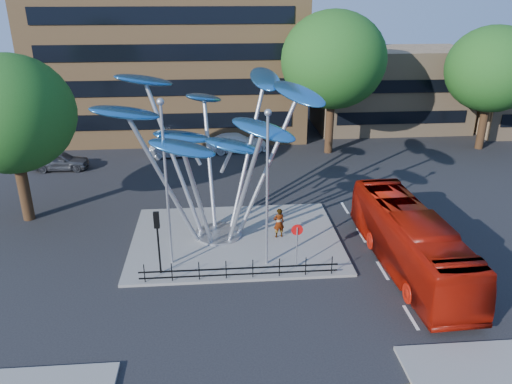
{
  "coord_description": "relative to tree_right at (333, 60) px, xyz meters",
  "views": [
    {
      "loc": [
        -1.97,
        -19.86,
        13.76
      ],
      "look_at": [
        0.02,
        4.0,
        3.85
      ],
      "focal_mm": 35.0,
      "sensor_mm": 36.0,
      "label": 1
    }
  ],
  "objects": [
    {
      "name": "traffic_light_island",
      "position": [
        -13.0,
        -19.5,
        -5.42
      ],
      "size": [
        0.28,
        0.18,
        3.42
      ],
      "color": "black",
      "rests_on": "traffic_island"
    },
    {
      "name": "tree_far",
      "position": [
        14.0,
        0.0,
        -0.93
      ],
      "size": [
        8.0,
        8.0,
        10.81
      ],
      "color": "black",
      "rests_on": "ground"
    },
    {
      "name": "parked_car_right",
      "position": [
        -8.11,
        1.0,
        -7.24
      ],
      "size": [
        5.71,
        2.77,
        1.6
      ],
      "primitive_type": "imported",
      "rotation": [
        0.0,
        0.0,
        1.67
      ],
      "color": "white",
      "rests_on": "ground"
    },
    {
      "name": "tree_left",
      "position": [
        -22.0,
        -12.0,
        -1.24
      ],
      "size": [
        7.6,
        7.6,
        10.32
      ],
      "color": "black",
      "rests_on": "ground"
    },
    {
      "name": "ground",
      "position": [
        -8.0,
        -22.0,
        -8.04
      ],
      "size": [
        120.0,
        120.0,
        0.0
      ],
      "primitive_type": "plane",
      "color": "black",
      "rests_on": "ground"
    },
    {
      "name": "tree_right",
      "position": [
        0.0,
        0.0,
        0.0
      ],
      "size": [
        8.8,
        8.8,
        12.11
      ],
      "color": "black",
      "rests_on": "ground"
    },
    {
      "name": "red_bus",
      "position": [
        -0.14,
        -19.79,
        -6.44
      ],
      "size": [
        3.12,
        11.58,
        3.2
      ],
      "primitive_type": "imported",
      "rotation": [
        0.0,
        0.0,
        0.04
      ],
      "color": "#961206",
      "rests_on": "ground"
    },
    {
      "name": "traffic_island",
      "position": [
        -9.0,
        -16.0,
        -7.96
      ],
      "size": [
        12.0,
        9.0,
        0.15
      ],
      "primitive_type": "cube",
      "color": "slate",
      "rests_on": "ground"
    },
    {
      "name": "low_building_near",
      "position": [
        8.0,
        8.0,
        -4.04
      ],
      "size": [
        15.0,
        8.0,
        8.0
      ],
      "primitive_type": "cube",
      "color": "tan",
      "rests_on": "ground"
    },
    {
      "name": "street_lamp_right",
      "position": [
        -7.5,
        -19.0,
        -2.94
      ],
      "size": [
        0.36,
        0.36,
        8.3
      ],
      "color": "#9EA0A5",
      "rests_on": "traffic_island"
    },
    {
      "name": "pedestrian_railing_front",
      "position": [
        -9.0,
        -20.3,
        -7.48
      ],
      "size": [
        10.0,
        0.06,
        1.0
      ],
      "color": "black",
      "rests_on": "traffic_island"
    },
    {
      "name": "parked_car_left",
      "position": [
        -22.51,
        -2.71,
        -7.29
      ],
      "size": [
        4.43,
        1.81,
        1.5
      ],
      "primitive_type": "imported",
      "rotation": [
        0.0,
        0.0,
        1.58
      ],
      "color": "#43454B",
      "rests_on": "ground"
    },
    {
      "name": "pedestrian",
      "position": [
        -6.48,
        -16.05,
        -6.99
      ],
      "size": [
        0.74,
        0.56,
        1.8
      ],
      "primitive_type": "imported",
      "rotation": [
        0.0,
        0.0,
        3.36
      ],
      "color": "gray",
      "rests_on": "traffic_island"
    },
    {
      "name": "parked_car_mid",
      "position": [
        -13.77,
        -0.2,
        -7.39
      ],
      "size": [
        4.04,
        1.68,
        1.3
      ],
      "primitive_type": "imported",
      "rotation": [
        0.0,
        0.0,
        1.65
      ],
      "color": "#AFB2B7",
      "rests_on": "ground"
    },
    {
      "name": "leaf_sculpture",
      "position": [
        -10.07,
        -15.32,
        -1.16
      ],
      "size": [
        12.72,
        9.54,
        9.51
      ],
      "color": "#9EA0A5",
      "rests_on": "traffic_island"
    },
    {
      "name": "no_entry_sign_island",
      "position": [
        -6.0,
        -19.48,
        -6.22
      ],
      "size": [
        0.6,
        0.1,
        2.45
      ],
      "color": "#9EA0A5",
      "rests_on": "traffic_island"
    },
    {
      "name": "street_lamp_left",
      "position": [
        -12.5,
        -18.5,
        -2.68
      ],
      "size": [
        0.36,
        0.36,
        8.8
      ],
      "color": "#9EA0A5",
      "rests_on": "traffic_island"
    }
  ]
}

